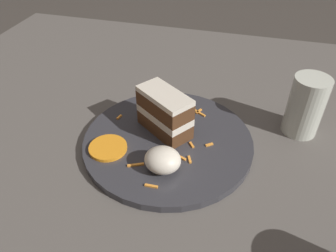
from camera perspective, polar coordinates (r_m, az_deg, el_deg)
The scene contains 8 objects.
ground_plane at distance 0.59m, azimuth -3.03°, elevation -8.84°, with size 6.00×6.00×0.00m, color #38332D.
dining_table at distance 0.58m, azimuth -3.09°, elevation -7.65°, with size 1.20×1.18×0.04m, color #56514C.
plate at distance 0.60m, azimuth -0.00°, elevation -2.65°, with size 0.31×0.31×0.01m, color #333338.
cake_slice at distance 0.59m, azimuth -0.59°, elevation 2.40°, with size 0.11×0.10×0.08m.
cream_dollop at distance 0.52m, azimuth -0.94°, elevation -5.93°, with size 0.06×0.05×0.04m, color silver.
orange_garnish at distance 0.58m, azimuth -10.46°, elevation -3.84°, with size 0.07×0.07×0.01m, color orange.
carrot_shreds_scatter at distance 0.58m, azimuth 1.24°, elevation -2.98°, with size 0.19×0.22×0.00m.
drinking_glass at distance 0.65m, azimuth 22.67°, elevation 2.67°, with size 0.06×0.06×0.11m.
Camera 1 is at (-0.13, 0.38, 0.44)m, focal length 35.00 mm.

